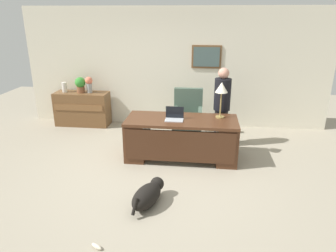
# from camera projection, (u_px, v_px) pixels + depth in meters

# --- Properties ---
(ground_plane) EXTENTS (12.00, 12.00, 0.00)m
(ground_plane) POSITION_uv_depth(u_px,v_px,m) (159.00, 174.00, 5.24)
(ground_plane) COLOR #9E937F
(back_wall) EXTENTS (7.00, 0.16, 2.70)m
(back_wall) POSITION_uv_depth(u_px,v_px,m) (175.00, 68.00, 7.21)
(back_wall) COLOR beige
(back_wall) RESTS_ON ground_plane
(desk) EXTENTS (1.99, 0.83, 0.76)m
(desk) POSITION_uv_depth(u_px,v_px,m) (181.00, 137.00, 5.66)
(desk) COLOR #4C2B19
(desk) RESTS_ON ground_plane
(credenza) EXTENTS (1.26, 0.50, 0.79)m
(credenza) POSITION_uv_depth(u_px,v_px,m) (83.00, 109.00, 7.45)
(credenza) COLOR brown
(credenza) RESTS_ON ground_plane
(armchair) EXTENTS (0.60, 0.59, 1.06)m
(armchair) POSITION_uv_depth(u_px,v_px,m) (188.00, 117.00, 6.60)
(armchair) COLOR #475B4C
(armchair) RESTS_ON ground_plane
(person_standing) EXTENTS (0.32, 0.32, 1.58)m
(person_standing) POSITION_uv_depth(u_px,v_px,m) (222.00, 107.00, 6.11)
(person_standing) COLOR #262323
(person_standing) RESTS_ON ground_plane
(dog_lying) EXTENTS (0.49, 0.75, 0.30)m
(dog_lying) POSITION_uv_depth(u_px,v_px,m) (148.00, 195.00, 4.35)
(dog_lying) COLOR black
(dog_lying) RESTS_ON ground_plane
(laptop) EXTENTS (0.32, 0.22, 0.22)m
(laptop) POSITION_uv_depth(u_px,v_px,m) (174.00, 117.00, 5.53)
(laptop) COLOR #B2B5BA
(laptop) RESTS_ON desk
(desk_lamp) EXTENTS (0.22, 0.22, 0.65)m
(desk_lamp) POSITION_uv_depth(u_px,v_px,m) (222.00, 90.00, 5.49)
(desk_lamp) COLOR #9E8447
(desk_lamp) RESTS_ON desk
(vase_with_flowers) EXTENTS (0.17, 0.17, 0.37)m
(vase_with_flowers) POSITION_uv_depth(u_px,v_px,m) (89.00, 84.00, 7.22)
(vase_with_flowers) COLOR #999D9C
(vase_with_flowers) RESTS_ON credenza
(vase_empty) EXTENTS (0.12, 0.12, 0.23)m
(vase_empty) POSITION_uv_depth(u_px,v_px,m) (64.00, 87.00, 7.32)
(vase_empty) COLOR silver
(vase_empty) RESTS_ON credenza
(potted_plant) EXTENTS (0.24, 0.24, 0.36)m
(potted_plant) POSITION_uv_depth(u_px,v_px,m) (80.00, 84.00, 7.25)
(potted_plant) COLOR brown
(potted_plant) RESTS_ON credenza
(dog_toy_ball) EXTENTS (0.08, 0.08, 0.08)m
(dog_toy_ball) POSITION_uv_depth(u_px,v_px,m) (149.00, 190.00, 4.67)
(dog_toy_ball) COLOR beige
(dog_toy_ball) RESTS_ON ground_plane
(dog_toy_bone) EXTENTS (0.16, 0.12, 0.05)m
(dog_toy_bone) POSITION_uv_depth(u_px,v_px,m) (97.00, 246.00, 3.57)
(dog_toy_bone) COLOR beige
(dog_toy_bone) RESTS_ON ground_plane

